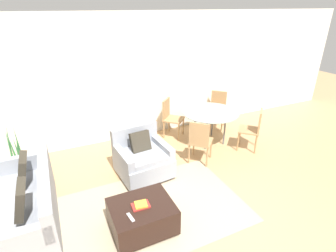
% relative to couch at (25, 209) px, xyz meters
% --- Properties ---
extents(ground_plane, '(20.00, 20.00, 0.00)m').
position_rel_couch_xyz_m(ground_plane, '(2.36, -1.20, -0.30)').
color(ground_plane, tan).
extents(wall_back, '(12.00, 0.06, 2.75)m').
position_rel_couch_xyz_m(wall_back, '(2.36, 2.09, 1.08)').
color(wall_back, white).
rests_on(wall_back, ground_plane).
extents(area_rug, '(2.84, 1.81, 0.01)m').
position_rel_couch_xyz_m(area_rug, '(1.67, -0.45, -0.29)').
color(area_rug, tan).
rests_on(area_rug, ground_plane).
extents(couch, '(0.89, 1.80, 0.90)m').
position_rel_couch_xyz_m(couch, '(0.00, 0.00, 0.00)').
color(couch, '#999EA8').
rests_on(couch, ground_plane).
extents(armchair, '(0.95, 0.91, 0.86)m').
position_rel_couch_xyz_m(armchair, '(1.90, 0.48, 0.05)').
color(armchair, '#999EA8').
rests_on(armchair, ground_plane).
extents(ottoman, '(0.84, 0.69, 0.42)m').
position_rel_couch_xyz_m(ottoman, '(1.44, -0.74, -0.07)').
color(ottoman, black).
rests_on(ottoman, ground_plane).
extents(book_stack, '(0.24, 0.17, 0.05)m').
position_rel_couch_xyz_m(book_stack, '(1.43, -0.76, 0.14)').
color(book_stack, '#B72D28').
rests_on(book_stack, ottoman).
extents(tv_remote_primary, '(0.07, 0.17, 0.01)m').
position_rel_couch_xyz_m(tv_remote_primary, '(1.24, -0.90, 0.13)').
color(tv_remote_primary, '#B7B7BC').
rests_on(tv_remote_primary, ottoman).
extents(potted_plant, '(0.36, 0.36, 0.98)m').
position_rel_couch_xyz_m(potted_plant, '(-0.15, 1.39, -0.08)').
color(potted_plant, '#333338').
rests_on(potted_plant, ground_plane).
extents(dining_table, '(1.22, 1.22, 0.73)m').
position_rel_couch_xyz_m(dining_table, '(3.69, 1.04, 0.37)').
color(dining_table, '#8C9E99').
rests_on(dining_table, ground_plane).
extents(dining_chair_near_left, '(0.59, 0.59, 0.90)m').
position_rel_couch_xyz_m(dining_chair_near_left, '(3.03, 0.38, 0.22)').
color(dining_chair_near_left, tan).
rests_on(dining_chair_near_left, ground_plane).
extents(dining_chair_near_right, '(0.59, 0.59, 0.90)m').
position_rel_couch_xyz_m(dining_chair_near_right, '(4.35, 0.38, 0.22)').
color(dining_chair_near_right, tan).
rests_on(dining_chair_near_right, ground_plane).
extents(dining_chair_far_left, '(0.59, 0.59, 0.90)m').
position_rel_couch_xyz_m(dining_chair_far_left, '(3.03, 1.70, 0.22)').
color(dining_chair_far_left, tan).
rests_on(dining_chair_far_left, ground_plane).
extents(dining_chair_far_right, '(0.59, 0.59, 0.90)m').
position_rel_couch_xyz_m(dining_chair_far_right, '(4.35, 1.70, 0.22)').
color(dining_chair_far_right, tan).
rests_on(dining_chair_far_right, ground_plane).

